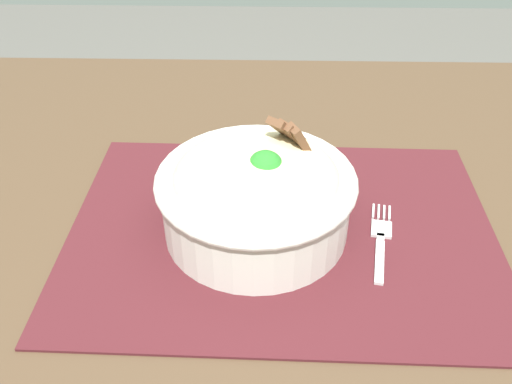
# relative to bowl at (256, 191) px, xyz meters

# --- Properties ---
(table) EXTENTS (1.02, 0.90, 0.77)m
(table) POSITION_rel_bowl_xyz_m (0.02, -0.00, -0.14)
(table) COLOR #4C3826
(table) RESTS_ON ground_plane
(placemat) EXTENTS (0.47, 0.35, 0.00)m
(placemat) POSITION_rel_bowl_xyz_m (0.03, -0.00, -0.05)
(placemat) COLOR #47191E
(placemat) RESTS_ON table
(bowl) EXTENTS (0.22, 0.22, 0.12)m
(bowl) POSITION_rel_bowl_xyz_m (0.00, 0.00, 0.00)
(bowl) COLOR silver
(bowl) RESTS_ON placemat
(fork) EXTENTS (0.04, 0.12, 0.00)m
(fork) POSITION_rel_bowl_xyz_m (0.13, -0.01, -0.05)
(fork) COLOR silver
(fork) RESTS_ON placemat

